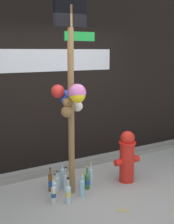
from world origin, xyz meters
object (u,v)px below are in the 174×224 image
at_px(bottle_0, 82,187).
at_px(bottle_5, 70,181).
at_px(bottle_2, 50,182).
at_px(bottle_7, 91,177).
at_px(fire_hydrant, 127,156).
at_px(bottle_9, 55,190).
at_px(memorial_post, 71,85).
at_px(bottle_6, 66,181).
at_px(bottle_4, 87,181).
at_px(bottle_8, 54,193).
at_px(bottle_3, 57,183).
at_px(bottle_10, 68,193).
at_px(bottle_1, 63,177).

distance_m(bottle_0, bottle_5, 0.32).
relative_size(bottle_2, bottle_7, 0.98).
xyz_separation_m(fire_hydrant, bottle_9, (-1.23, 0.03, -0.28)).
bearing_deg(bottle_5, memorial_post, -107.73).
relative_size(fire_hydrant, bottle_6, 2.25).
bearing_deg(bottle_7, bottle_4, -149.37).
height_order(bottle_2, bottle_8, bottle_2).
distance_m(bottle_3, bottle_6, 0.13).
bearing_deg(fire_hydrant, bottle_7, 167.15).
height_order(bottle_6, bottle_7, bottle_7).
relative_size(bottle_3, bottle_4, 0.85).
relative_size(bottle_7, bottle_10, 1.04).
relative_size(bottle_3, bottle_7, 0.81).
bearing_deg(bottle_0, bottle_1, 104.90).
relative_size(bottle_4, bottle_5, 1.15).
bearing_deg(bottle_4, memorial_post, -177.41).
relative_size(memorial_post, bottle_4, 7.57).
bearing_deg(bottle_0, memorial_post, 113.51).
distance_m(fire_hydrant, bottle_9, 1.26).
distance_m(memorial_post, bottle_8, 1.48).
bearing_deg(bottle_8, fire_hydrant, 2.58).
height_order(fire_hydrant, bottle_8, fire_hydrant).
height_order(bottle_0, bottle_2, bottle_2).
bearing_deg(memorial_post, bottle_1, 98.69).
relative_size(bottle_5, bottle_6, 0.85).
height_order(bottle_3, bottle_9, bottle_9).
height_order(bottle_1, bottle_6, bottle_1).
relative_size(memorial_post, bottle_6, 7.38).
relative_size(bottle_1, bottle_4, 1.17).
relative_size(bottle_3, bottle_10, 0.84).
relative_size(bottle_6, bottle_7, 0.98).
distance_m(fire_hydrant, bottle_7, 0.65).
distance_m(bottle_0, bottle_10, 0.26).
bearing_deg(bottle_5, bottle_8, -145.25).
distance_m(fire_hydrant, bottle_10, 1.16).
bearing_deg(memorial_post, fire_hydrant, -4.01).
distance_m(bottle_1, bottle_2, 0.21).
height_order(bottle_5, bottle_8, bottle_8).
bearing_deg(bottle_7, bottle_1, 156.03).
bearing_deg(bottle_6, bottle_7, -8.71).
relative_size(bottle_1, bottle_5, 1.35).
distance_m(bottle_5, bottle_6, 0.09).
bearing_deg(bottle_3, bottle_7, -13.79).
xyz_separation_m(memorial_post, bottle_6, (-0.04, 0.13, -1.43)).
relative_size(bottle_6, bottle_9, 0.99).
distance_m(bottle_6, bottle_10, 0.38).
bearing_deg(bottle_4, bottle_0, -137.47).
xyz_separation_m(bottle_6, bottle_7, (0.39, -0.06, 0.01)).
xyz_separation_m(memorial_post, bottle_2, (-0.25, 0.22, -1.43)).
relative_size(memorial_post, bottle_0, 7.85).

